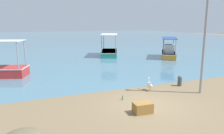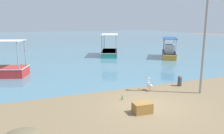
{
  "view_description": "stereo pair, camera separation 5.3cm",
  "coord_description": "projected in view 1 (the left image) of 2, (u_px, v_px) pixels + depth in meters",
  "views": [
    {
      "loc": [
        -5.74,
        -9.21,
        4.22
      ],
      "look_at": [
        -0.08,
        4.8,
        1.1
      ],
      "focal_mm": 35.0,
      "sensor_mm": 36.0,
      "label": 1
    },
    {
      "loc": [
        -5.69,
        -9.23,
        4.22
      ],
      "look_at": [
        -0.08,
        4.8,
        1.1
      ],
      "focal_mm": 35.0,
      "sensor_mm": 36.0,
      "label": 2
    }
  ],
  "objects": [
    {
      "name": "ground",
      "position": [
        148.0,
        105.0,
        11.32
      ],
      "size": [
        120.0,
        120.0,
        0.0
      ],
      "primitive_type": "plane",
      "color": "#816B4C"
    },
    {
      "name": "harbor_water",
      "position": [
        48.0,
        39.0,
        54.92
      ],
      "size": [
        110.0,
        90.0,
        0.0
      ],
      "primitive_type": "cube",
      "color": "teal",
      "rests_on": "ground"
    },
    {
      "name": "fishing_boat_center",
      "position": [
        109.0,
        52.0,
        27.9
      ],
      "size": [
        3.7,
        5.18,
        2.72
      ],
      "color": "teal",
      "rests_on": "harbor_water"
    },
    {
      "name": "fishing_boat_near_left",
      "position": [
        169.0,
        53.0,
        26.24
      ],
      "size": [
        3.86,
        4.66,
        2.37
      ],
      "color": "orange",
      "rests_on": "harbor_water"
    },
    {
      "name": "pelican",
      "position": [
        150.0,
        85.0,
        13.67
      ],
      "size": [
        0.33,
        0.81,
        0.8
      ],
      "color": "#E0997A",
      "rests_on": "ground"
    },
    {
      "name": "lamp_post",
      "position": [
        205.0,
        38.0,
        12.57
      ],
      "size": [
        0.28,
        0.28,
        5.97
      ],
      "color": "gray",
      "rests_on": "ground"
    },
    {
      "name": "mooring_bollard",
      "position": [
        180.0,
        80.0,
        14.65
      ],
      "size": [
        0.29,
        0.29,
        0.7
      ],
      "color": "#47474C",
      "rests_on": "ground"
    },
    {
      "name": "cargo_crate",
      "position": [
        143.0,
        108.0,
        10.32
      ],
      "size": [
        0.9,
        0.63,
        0.49
      ],
      "primitive_type": "cube",
      "rotation": [
        0.0,
        0.0,
        6.23
      ],
      "color": "olive",
      "rests_on": "ground"
    },
    {
      "name": "glass_bottle",
      "position": [
        123.0,
        98.0,
        12.05
      ],
      "size": [
        0.07,
        0.07,
        0.27
      ],
      "color": "#3F7F4C",
      "rests_on": "ground"
    }
  ]
}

